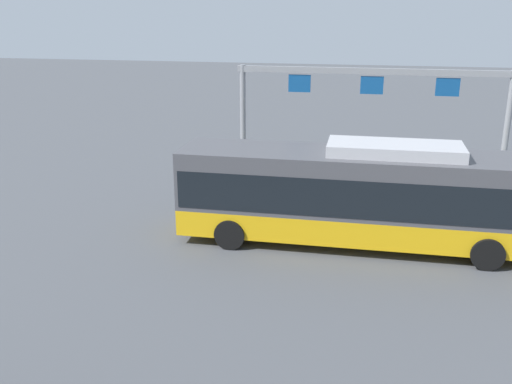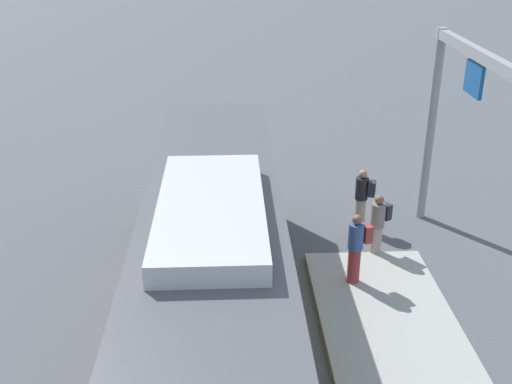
{
  "view_description": "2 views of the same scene",
  "coord_description": "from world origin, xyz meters",
  "px_view_note": "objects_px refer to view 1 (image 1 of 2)",
  "views": [
    {
      "loc": [
        -0.04,
        18.04,
        7.59
      ],
      "look_at": [
        3.63,
        -0.56,
        1.41
      ],
      "focal_mm": 40.61,
      "sensor_mm": 36.0,
      "label": 1
    },
    {
      "loc": [
        -10.1,
        -0.33,
        7.77
      ],
      "look_at": [
        3.45,
        -0.94,
        1.64
      ],
      "focal_mm": 43.36,
      "sensor_mm": 36.0,
      "label": 2
    }
  ],
  "objects_px": {
    "person_boarding": "(248,178)",
    "person_waiting_near": "(286,180)",
    "person_waiting_mid": "(318,184)",
    "bus_main": "(363,192)"
  },
  "relations": [
    {
      "from": "person_boarding",
      "to": "person_waiting_near",
      "type": "bearing_deg",
      "value": 111.22
    },
    {
      "from": "person_waiting_near",
      "to": "person_boarding",
      "type": "bearing_deg",
      "value": -121.92
    },
    {
      "from": "person_boarding",
      "to": "person_waiting_mid",
      "type": "distance_m",
      "value": 2.99
    },
    {
      "from": "bus_main",
      "to": "person_waiting_mid",
      "type": "xyz_separation_m",
      "value": [
        1.73,
        -3.09,
        -0.76
      ]
    },
    {
      "from": "person_boarding",
      "to": "person_waiting_mid",
      "type": "bearing_deg",
      "value": 94.57
    },
    {
      "from": "person_boarding",
      "to": "person_waiting_near",
      "type": "relative_size",
      "value": 1.0
    },
    {
      "from": "bus_main",
      "to": "person_waiting_mid",
      "type": "relative_size",
      "value": 7.15
    },
    {
      "from": "person_waiting_near",
      "to": "person_waiting_mid",
      "type": "height_order",
      "value": "person_waiting_mid"
    },
    {
      "from": "person_waiting_near",
      "to": "person_waiting_mid",
      "type": "bearing_deg",
      "value": 24.7
    },
    {
      "from": "person_boarding",
      "to": "person_waiting_mid",
      "type": "height_order",
      "value": "person_waiting_mid"
    }
  ]
}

